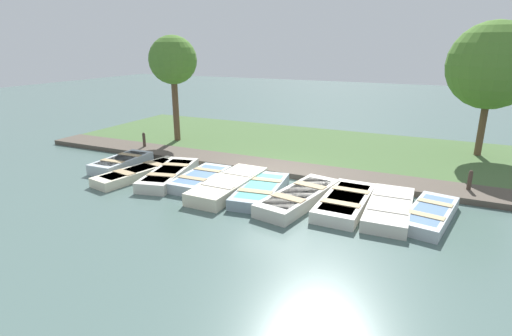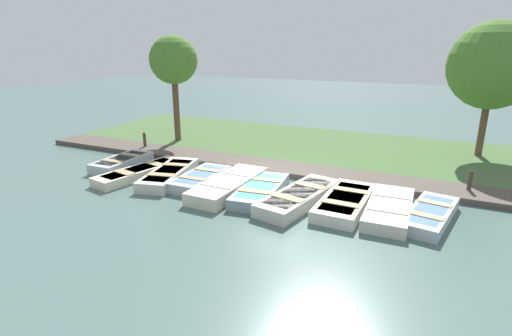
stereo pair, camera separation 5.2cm
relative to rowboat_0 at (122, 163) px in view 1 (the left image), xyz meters
name	(u,v)px [view 1 (the left image)]	position (x,y,z in m)	size (l,w,h in m)	color
ground_plane	(273,180)	(-1.13, 6.12, -0.21)	(80.00, 80.00, 0.00)	#4C6660
shore_bank	(314,147)	(-6.13, 6.12, -0.13)	(8.00, 24.00, 0.16)	#476638
dock_walkway	(285,169)	(-2.33, 6.12, -0.11)	(1.56, 23.79, 0.20)	#51473D
rowboat_0	(122,163)	(0.00, 0.00, 0.00)	(2.64, 1.16, 0.43)	#B2BCC1
rowboat_1	(140,172)	(0.58, 1.41, -0.04)	(3.71, 1.62, 0.36)	beige
rowboat_2	(169,174)	(0.38, 2.61, -0.02)	(3.47, 1.81, 0.40)	beige
rowboat_3	(200,179)	(0.29, 3.90, -0.03)	(2.70, 1.20, 0.38)	#B2BCC1
rowboat_4	(229,185)	(0.52, 5.18, 0.01)	(3.60, 1.30, 0.44)	beige
rowboat_5	(260,190)	(0.44, 6.32, -0.03)	(3.17, 1.57, 0.37)	#8C9EA8
rowboat_6	(299,197)	(0.52, 7.69, -0.01)	(3.68, 1.78, 0.42)	beige
rowboat_7	(345,202)	(0.25, 9.07, -0.02)	(3.19, 1.32, 0.38)	silver
rowboat_8	(389,208)	(0.20, 10.35, -0.02)	(3.18, 1.27, 0.38)	beige
rowboat_9	(430,214)	(0.15, 11.44, -0.03)	(2.99, 1.51, 0.36)	#B2BCC1
mooring_post_near	(144,142)	(-2.48, -0.93, 0.22)	(0.13, 0.13, 0.86)	#47382D
mooring_post_far	(469,183)	(-2.48, 12.48, 0.22)	(0.13, 0.13, 0.86)	#47382D
park_tree_far_left	(173,61)	(-4.36, -0.43, 3.76)	(2.26, 2.26, 5.16)	brown
park_tree_left	(492,66)	(-7.58, 12.99, 3.70)	(3.54, 3.54, 5.69)	brown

